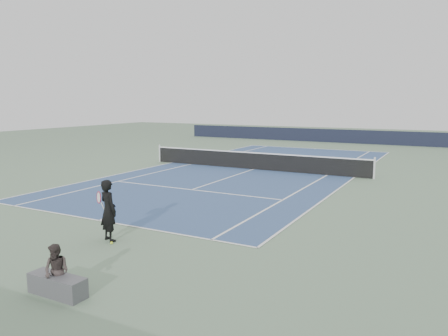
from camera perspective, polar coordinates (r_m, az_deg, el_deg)
The scene contains 7 objects.
ground at distance 24.22m, azimuth 3.89°, elevation -0.18°, with size 80.00×80.00×0.00m, color slate.
court_surface at distance 24.22m, azimuth 3.89°, elevation -0.17°, with size 10.97×23.77×0.01m, color #334C79.
tennis_net at distance 24.15m, azimuth 3.90°, elevation 1.00°, with size 12.90×0.10×1.07m.
windscreen_far at distance 41.02m, azimuth 14.28°, elevation 4.09°, with size 30.00×0.25×1.20m, color black.
tennis_player at distance 12.22m, azimuth -14.86°, elevation -5.36°, with size 0.83×0.64×1.69m.
tennis_ball at distance 12.10m, azimuth -14.47°, elevation -9.46°, with size 0.07×0.07×0.07m, color #D3E82F.
spectator_bench at distance 9.34m, azimuth -20.98°, elevation -13.26°, with size 1.31×0.64×1.08m.
Camera 1 is at (9.83, -21.82, 3.77)m, focal length 35.00 mm.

